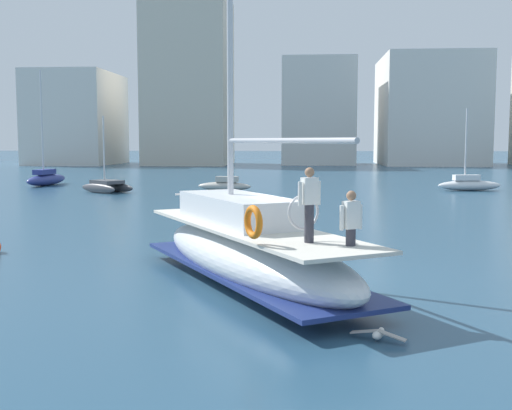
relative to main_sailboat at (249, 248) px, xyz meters
name	(u,v)px	position (x,y,z in m)	size (l,w,h in m)	color
ground_plane	(305,276)	(1.42, 1.05, -0.92)	(400.00, 400.00, 0.00)	#284C66
main_sailboat	(249,248)	(0.00, 0.00, 0.00)	(6.91, 9.50, 14.05)	silver
moored_sloop_near	(107,185)	(-12.29, 27.39, -0.44)	(4.24, 3.90, 5.29)	#4C4C51
moored_catamaran	(469,184)	(13.22, 30.77, -0.43)	(4.69, 1.68, 5.87)	silver
moored_cutter_left	(46,178)	(-19.24, 33.65, -0.31)	(1.93, 5.68, 9.11)	navy
moored_cutter_right	(225,185)	(-4.29, 29.41, -0.48)	(4.01, 1.51, 4.97)	#B7B2A8
seagull	(378,334)	(2.73, -4.43, -0.78)	(0.99, 0.56, 0.17)	silver
waterfront_buildings	(316,104)	(3.15, 79.20, 8.02)	(82.69, 21.78, 24.62)	silver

